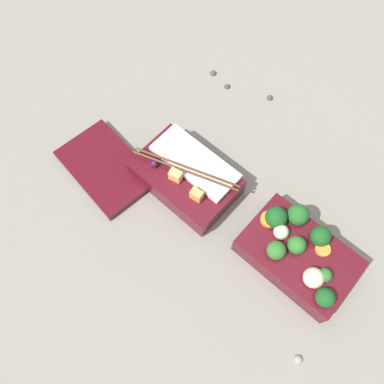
% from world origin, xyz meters
% --- Properties ---
extents(ground_plane, '(3.00, 3.00, 0.00)m').
position_xyz_m(ground_plane, '(0.00, 0.00, 0.00)').
color(ground_plane, gray).
extents(bento_tray_vegetable, '(0.21, 0.14, 0.08)m').
position_xyz_m(bento_tray_vegetable, '(-0.13, -0.02, 0.03)').
color(bento_tray_vegetable, '#510F19').
rests_on(bento_tray_vegetable, ground_plane).
extents(bento_tray_rice, '(0.22, 0.14, 0.08)m').
position_xyz_m(bento_tray_rice, '(0.14, 0.00, 0.03)').
color(bento_tray_rice, '#510F19').
rests_on(bento_tray_rice, ground_plane).
extents(bento_lid, '(0.22, 0.16, 0.02)m').
position_xyz_m(bento_lid, '(0.29, 0.10, 0.01)').
color(bento_lid, '#510F19').
rests_on(bento_lid, ground_plane).
extents(pebble_0, '(0.02, 0.02, 0.02)m').
position_xyz_m(pebble_0, '(-0.24, 0.13, 0.00)').
color(pebble_0, gray).
rests_on(pebble_0, ground_plane).
extents(pebble_1, '(0.02, 0.02, 0.02)m').
position_xyz_m(pebble_1, '(0.15, -0.30, 0.00)').
color(pebble_1, '#474442').
rests_on(pebble_1, ground_plane).
extents(pebble_2, '(0.02, 0.02, 0.02)m').
position_xyz_m(pebble_2, '(0.24, -0.26, 0.00)').
color(pebble_2, '#474442').
rests_on(pebble_2, ground_plane).
extents(pebble_3, '(0.02, 0.02, 0.02)m').
position_xyz_m(pebble_3, '(0.30, -0.27, 0.00)').
color(pebble_3, '#474442').
rests_on(pebble_3, ground_plane).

